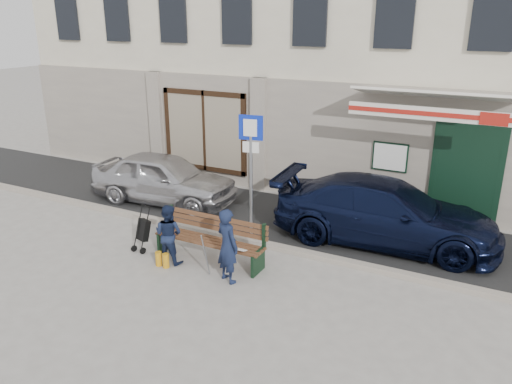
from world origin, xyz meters
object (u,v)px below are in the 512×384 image
Objects in this scene: car_navy at (385,212)px; parking_sign at (251,158)px; man at (227,246)px; woman at (169,234)px; stroller at (143,231)px; bench at (208,240)px; car_silver at (164,178)px.

parking_sign reaches higher than car_navy.
man is 1.17× the size of woman.
stroller is (-1.84, -1.47, -1.49)m from parking_sign.
woman is (-0.99, -1.69, -1.30)m from parking_sign.
man is 2.34m from stroller.
bench and stroller have the same top height.
car_navy is 2.03× the size of bench.
man reaches higher than bench.
car_silver is 4.06× the size of stroller.
bench is 1.00m from man.
man is 1.46m from woman.
parking_sign reaches higher than man.
bench is 2.45× the size of stroller.
car_navy is 3.92× the size of woman.
stroller is at bearing 118.26° from car_navy.
car_silver reaches higher than stroller.
woman is 0.90m from stroller.
car_silver is 2.72× the size of man.
stroller is at bearing -156.43° from car_silver.
parking_sign reaches higher than car_silver.
man reaches higher than car_silver.
stroller is (-0.85, 0.22, -0.19)m from woman.
woman is at bearing 2.58° from stroller.
car_silver is 4.72m from man.
car_silver is at bearing 140.66° from bench.
woman reaches higher than bench.
stroller is at bearing 15.06° from man.
parking_sign is at bearing 112.78° from car_navy.
parking_sign is at bearing -113.98° from car_silver.
car_navy is at bearing -101.87° from man.
car_navy is 3.81m from man.
car_navy is at bearing -93.10° from car_silver.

